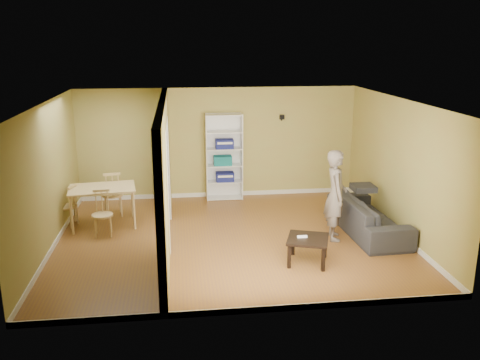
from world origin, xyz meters
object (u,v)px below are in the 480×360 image
object	(u,v)px
coffee_table	(308,242)
chair_near	(102,214)
chair_far	(112,193)
person	(336,187)
bookshelf	(224,156)
dining_table	(102,191)
sofa	(368,211)
chair_left	(67,205)

from	to	relation	value
coffee_table	chair_near	distance (m)	3.98
chair_far	person	bearing A→B (deg)	145.93
bookshelf	chair_far	xyz separation A→B (m)	(-2.48, -0.97, -0.52)
coffee_table	dining_table	size ratio (longest dim) A/B	0.52
chair_near	coffee_table	bearing A→B (deg)	-30.07
chair_near	chair_far	size ratio (longest dim) A/B	0.90
bookshelf	chair_near	bearing A→B (deg)	-139.94
chair_far	sofa	bearing A→B (deg)	151.39
bookshelf	chair_near	world-z (taller)	bookshelf
dining_table	chair_far	size ratio (longest dim) A/B	1.30
chair_left	chair_near	size ratio (longest dim) A/B	0.98
chair_left	dining_table	bearing A→B (deg)	103.33
person	chair_near	xyz separation A→B (m)	(-4.37, 0.68, -0.57)
bookshelf	chair_near	size ratio (longest dim) A/B	2.28
chair_left	person	bearing A→B (deg)	94.28
chair_left	chair_far	size ratio (longest dim) A/B	0.88
bookshelf	chair_left	xyz separation A→B (m)	(-3.32, -1.50, -0.58)
bookshelf	chair_far	bearing A→B (deg)	-158.70
sofa	coffee_table	bearing A→B (deg)	126.56
sofa	dining_table	xyz separation A→B (m)	(-5.18, 1.02, 0.28)
person	chair_far	size ratio (longest dim) A/B	2.04
bookshelf	person	bearing A→B (deg)	-56.91
sofa	chair_near	xyz separation A→B (m)	(-5.12, 0.45, 0.00)
chair_near	chair_left	bearing A→B (deg)	135.70
coffee_table	chair_near	xyz separation A→B (m)	(-3.60, 1.68, 0.07)
sofa	chair_far	size ratio (longest dim) A/B	2.33
sofa	chair_left	size ratio (longest dim) A/B	2.66
dining_table	chair_far	distance (m)	0.65
sofa	chair_near	world-z (taller)	chair_near
chair_near	sofa	bearing A→B (deg)	-10.03
chair_left	chair_near	bearing A→B (deg)	69.34
chair_near	chair_far	bearing A→B (deg)	82.07
dining_table	sofa	bearing A→B (deg)	-11.14
sofa	chair_far	xyz separation A→B (m)	(-5.07, 1.62, 0.05)
bookshelf	coffee_table	bearing A→B (deg)	-74.46
bookshelf	dining_table	world-z (taller)	bookshelf
bookshelf	chair_left	bearing A→B (deg)	-155.76
chair_far	coffee_table	bearing A→B (deg)	130.27
coffee_table	chair_far	world-z (taller)	chair_far
chair_near	chair_far	world-z (taller)	chair_far
person	coffee_table	bearing A→B (deg)	150.65
chair_near	chair_far	xyz separation A→B (m)	(0.06, 1.17, 0.05)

